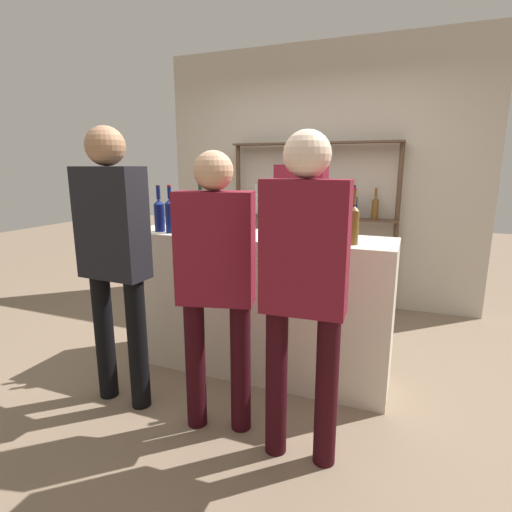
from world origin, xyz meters
The scene contains 15 objects.
ground_plane centered at (0.00, 0.00, 0.00)m, with size 16.00×16.00×0.00m, color #7A6651.
bar_counter centered at (0.00, 0.00, 0.52)m, with size 1.94×0.51×1.04m, color beige.
back_wall centered at (0.00, 1.86, 1.40)m, with size 3.54×0.12×2.80m, color #B2A899.
back_shelf centered at (0.01, 1.68, 1.16)m, with size 1.82×0.18×1.77m.
counter_bottle_0 centered at (0.46, 0.13, 1.16)m, with size 0.08×0.08×0.32m.
counter_bottle_1 centered at (-0.61, -0.15, 1.18)m, with size 0.07×0.07×0.35m.
counter_bottle_2 centered at (0.54, -0.11, 1.18)m, with size 0.09×0.09×0.37m.
counter_bottle_3 centered at (-0.73, -0.13, 1.17)m, with size 0.08×0.08×0.34m.
counter_bottle_4 centered at (0.69, -0.11, 1.18)m, with size 0.08×0.08×0.35m.
counter_bottle_5 centered at (-0.50, 0.10, 1.18)m, with size 0.08×0.08×0.36m.
wine_glass centered at (0.41, -0.04, 1.15)m, with size 0.08×0.08×0.15m.
customer_center centered at (0.05, -0.73, 0.94)m, with size 0.45×0.28×1.60m.
customer_right centered at (0.57, -0.81, 1.00)m, with size 0.42×0.22×1.68m.
server_behind_counter centered at (0.09, 0.84, 1.05)m, with size 0.46×0.23×1.77m.
customer_left centered at (-0.65, -0.72, 1.04)m, with size 0.44×0.23×1.75m.
Camera 1 is at (1.04, -2.62, 1.52)m, focal length 28.00 mm.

